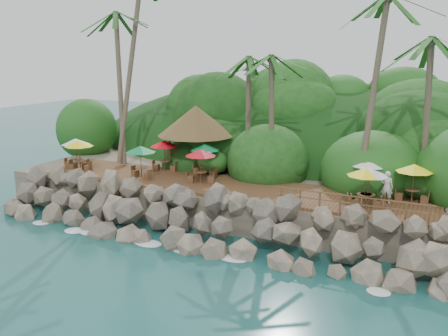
% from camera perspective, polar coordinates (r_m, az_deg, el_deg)
% --- Properties ---
extents(ground, '(140.00, 140.00, 0.00)m').
position_cam_1_polar(ground, '(26.96, -5.59, -9.72)').
color(ground, '#19514F').
rests_on(ground, ground).
extents(land_base, '(32.00, 25.20, 2.10)m').
position_cam_1_polar(land_base, '(40.49, 6.12, -0.31)').
color(land_base, gray).
rests_on(land_base, ground).
extents(jungle_hill, '(44.80, 28.00, 15.40)m').
position_cam_1_polar(jungle_hill, '(47.69, 9.11, 0.37)').
color(jungle_hill, '#143811').
rests_on(jungle_hill, ground).
extents(seawall, '(29.00, 4.00, 2.30)m').
position_cam_1_polar(seawall, '(28.16, -3.53, -6.15)').
color(seawall, gray).
rests_on(seawall, ground).
extents(terrace, '(26.00, 5.00, 0.20)m').
position_cam_1_polar(terrace, '(31.24, 0.00, -2.14)').
color(terrace, brown).
rests_on(terrace, land_base).
extents(jungle_foliage, '(44.00, 16.00, 12.00)m').
position_cam_1_polar(jungle_foliage, '(39.84, 5.60, -2.08)').
color(jungle_foliage, '#143811').
rests_on(jungle_foliage, ground).
extents(foam_line, '(25.20, 0.80, 0.06)m').
position_cam_1_polar(foam_line, '(27.19, -5.26, -9.44)').
color(foam_line, white).
rests_on(foam_line, ground).
extents(palms, '(27.42, 6.92, 15.34)m').
position_cam_1_polar(palms, '(32.57, 3.20, 16.94)').
color(palms, brown).
rests_on(palms, ground).
extents(palapa, '(5.65, 5.65, 4.60)m').
position_cam_1_polar(palapa, '(35.38, -3.35, 5.59)').
color(palapa, brown).
rests_on(palapa, ground).
extents(dining_clusters, '(25.13, 4.62, 2.22)m').
position_cam_1_polar(dining_clusters, '(30.90, 0.15, 1.40)').
color(dining_clusters, brown).
rests_on(dining_clusters, terrace).
extents(railing, '(8.30, 0.10, 1.00)m').
position_cam_1_polar(railing, '(26.33, 14.73, -3.94)').
color(railing, brown).
rests_on(railing, terrace).
extents(waiter, '(0.69, 0.46, 1.86)m').
position_cam_1_polar(waiter, '(28.65, 18.67, -2.15)').
color(waiter, silver).
rests_on(waiter, terrace).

